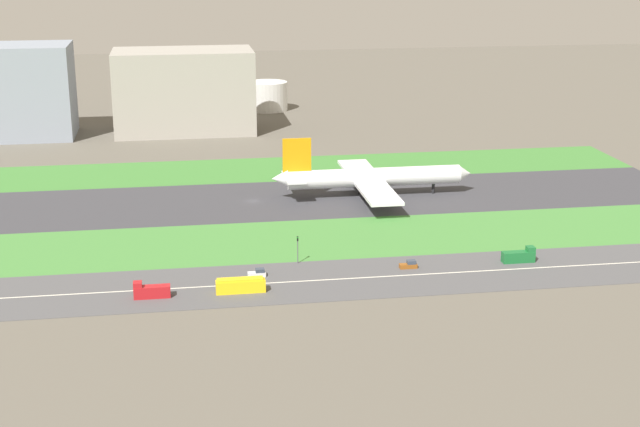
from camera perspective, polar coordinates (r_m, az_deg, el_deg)
The scene contains 17 objects.
ground_plane at distance 295.23m, azimuth -4.12°, elevation 0.74°, with size 800.00×800.00×0.00m, color #5B564C.
runway at distance 295.22m, azimuth -4.12°, elevation 0.75°, with size 280.00×46.00×0.10m, color #38383D.
grass_median_north at distance 334.73m, azimuth -4.75°, elevation 2.65°, with size 280.00×36.00×0.10m, color #3D7A33.
grass_median_south at distance 256.17m, azimuth -3.30°, elevation -1.72°, with size 280.00×36.00×0.10m, color #427F38.
highway at distance 226.17m, azimuth -2.46°, elevation -4.24°, with size 280.00×28.00×0.10m, color #4C4C4F.
highway_centerline at distance 226.16m, azimuth -2.46°, elevation -4.22°, with size 266.00×0.50×0.01m, color silver.
airliner at distance 298.97m, azimuth 3.02°, elevation 2.20°, with size 65.00×56.00×19.70m.
truck_0 at distance 219.77m, azimuth -10.29°, elevation -4.68°, with size 8.40×2.50×4.00m.
car_2 at distance 230.07m, azimuth -3.83°, elevation -3.66°, with size 4.40×1.80×2.00m.
truck_1 at distance 244.70m, azimuth 12.07°, elevation -2.56°, with size 8.40×2.50×4.00m.
car_0 at distance 236.30m, azimuth 5.46°, elevation -3.14°, with size 4.40×1.80×2.00m.
bus_0 at distance 220.06m, azimuth -4.87°, elevation -4.39°, with size 11.60×2.50×3.50m.
traffic_light at distance 237.59m, azimuth -1.37°, elevation -2.10°, with size 0.36×0.50×7.20m.
terminal_building at distance 407.20m, azimuth -18.48°, elevation 7.08°, with size 51.62×30.82×38.07m, color gray.
hangar_building at distance 402.08m, azimuth -8.30°, elevation 7.40°, with size 58.25×32.18×34.67m, color #9E998E.
fuel_tank_west at distance 448.20m, azimuth -7.76°, elevation 7.04°, with size 25.45×25.45×14.41m, color silver.
fuel_tank_centre at distance 450.42m, azimuth -3.24°, elevation 7.17°, with size 19.32×19.32×13.68m, color silver.
Camera 1 is at (-23.80, -283.07, 80.42)m, focal length 52.43 mm.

